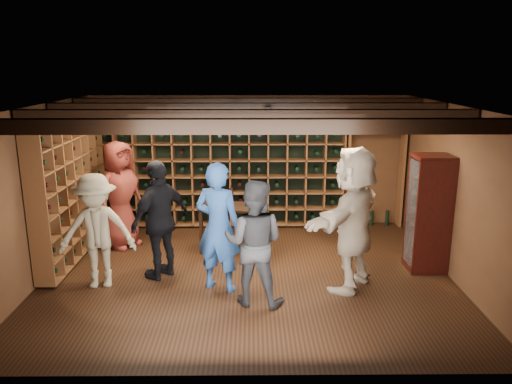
{
  "coord_description": "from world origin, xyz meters",
  "views": [
    {
      "loc": [
        0.06,
        -6.94,
        3.07
      ],
      "look_at": [
        0.12,
        0.2,
        1.23
      ],
      "focal_mm": 35.0,
      "sensor_mm": 36.0,
      "label": 1
    }
  ],
  "objects_px": {
    "tasting_table": "(233,211)",
    "guest_red_floral": "(120,195)",
    "man_blue_shirt": "(218,227)",
    "man_grey_suit": "(254,243)",
    "display_cabinet": "(428,216)",
    "guest_woman_black": "(160,220)",
    "guest_beige": "(353,219)",
    "guest_khaki": "(97,231)"
  },
  "relations": [
    {
      "from": "man_blue_shirt",
      "to": "man_grey_suit",
      "type": "relative_size",
      "value": 1.09
    },
    {
      "from": "man_blue_shirt",
      "to": "tasting_table",
      "type": "bearing_deg",
      "value": -73.94
    },
    {
      "from": "display_cabinet",
      "to": "man_grey_suit",
      "type": "distance_m",
      "value": 2.84
    },
    {
      "from": "man_grey_suit",
      "to": "display_cabinet",
      "type": "bearing_deg",
      "value": -144.47
    },
    {
      "from": "display_cabinet",
      "to": "guest_beige",
      "type": "bearing_deg",
      "value": -153.81
    },
    {
      "from": "tasting_table",
      "to": "guest_red_floral",
      "type": "bearing_deg",
      "value": -175.15
    },
    {
      "from": "man_blue_shirt",
      "to": "tasting_table",
      "type": "distance_m",
      "value": 1.43
    },
    {
      "from": "display_cabinet",
      "to": "man_grey_suit",
      "type": "height_order",
      "value": "display_cabinet"
    },
    {
      "from": "guest_beige",
      "to": "man_grey_suit",
      "type": "bearing_deg",
      "value": -36.77
    },
    {
      "from": "man_grey_suit",
      "to": "guest_beige",
      "type": "bearing_deg",
      "value": -148.13
    },
    {
      "from": "display_cabinet",
      "to": "man_grey_suit",
      "type": "relative_size",
      "value": 1.05
    },
    {
      "from": "man_blue_shirt",
      "to": "guest_beige",
      "type": "xyz_separation_m",
      "value": [
        1.85,
        0.05,
        0.1
      ]
    },
    {
      "from": "guest_red_floral",
      "to": "guest_woman_black",
      "type": "distance_m",
      "value": 1.56
    },
    {
      "from": "man_blue_shirt",
      "to": "guest_khaki",
      "type": "distance_m",
      "value": 1.7
    },
    {
      "from": "guest_red_floral",
      "to": "guest_khaki",
      "type": "xyz_separation_m",
      "value": [
        0.08,
        -1.58,
        -0.11
      ]
    },
    {
      "from": "man_blue_shirt",
      "to": "tasting_table",
      "type": "xyz_separation_m",
      "value": [
        0.15,
        1.41,
        -0.19
      ]
    },
    {
      "from": "man_grey_suit",
      "to": "tasting_table",
      "type": "height_order",
      "value": "man_grey_suit"
    },
    {
      "from": "guest_beige",
      "to": "tasting_table",
      "type": "xyz_separation_m",
      "value": [
        -1.7,
        1.36,
        -0.29
      ]
    },
    {
      "from": "guest_khaki",
      "to": "guest_beige",
      "type": "xyz_separation_m",
      "value": [
        3.55,
        -0.07,
        0.19
      ]
    },
    {
      "from": "man_grey_suit",
      "to": "guest_red_floral",
      "type": "distance_m",
      "value": 3.1
    },
    {
      "from": "man_grey_suit",
      "to": "guest_beige",
      "type": "height_order",
      "value": "guest_beige"
    },
    {
      "from": "guest_khaki",
      "to": "tasting_table",
      "type": "height_order",
      "value": "guest_khaki"
    },
    {
      "from": "tasting_table",
      "to": "guest_beige",
      "type": "bearing_deg",
      "value": -25.11
    },
    {
      "from": "man_blue_shirt",
      "to": "guest_khaki",
      "type": "relative_size",
      "value": 1.11
    },
    {
      "from": "man_blue_shirt",
      "to": "guest_woman_black",
      "type": "distance_m",
      "value": 0.97
    },
    {
      "from": "display_cabinet",
      "to": "guest_khaki",
      "type": "height_order",
      "value": "display_cabinet"
    },
    {
      "from": "guest_woman_black",
      "to": "guest_beige",
      "type": "distance_m",
      "value": 2.75
    },
    {
      "from": "guest_red_floral",
      "to": "man_blue_shirt",
      "type": "bearing_deg",
      "value": -101.01
    },
    {
      "from": "display_cabinet",
      "to": "guest_khaki",
      "type": "xyz_separation_m",
      "value": [
        -4.81,
        -0.55,
        -0.04
      ]
    },
    {
      "from": "man_blue_shirt",
      "to": "man_grey_suit",
      "type": "distance_m",
      "value": 0.64
    },
    {
      "from": "display_cabinet",
      "to": "man_blue_shirt",
      "type": "distance_m",
      "value": 3.18
    },
    {
      "from": "guest_red_floral",
      "to": "guest_khaki",
      "type": "relative_size",
      "value": 1.13
    },
    {
      "from": "tasting_table",
      "to": "guest_woman_black",
      "type": "bearing_deg",
      "value": -122.5
    },
    {
      "from": "guest_khaki",
      "to": "guest_woman_black",
      "type": "bearing_deg",
      "value": 14.11
    },
    {
      "from": "man_grey_suit",
      "to": "guest_beige",
      "type": "relative_size",
      "value": 0.83
    },
    {
      "from": "display_cabinet",
      "to": "guest_khaki",
      "type": "distance_m",
      "value": 4.84
    },
    {
      "from": "display_cabinet",
      "to": "guest_beige",
      "type": "distance_m",
      "value": 1.41
    },
    {
      "from": "guest_khaki",
      "to": "tasting_table",
      "type": "distance_m",
      "value": 2.25
    },
    {
      "from": "guest_red_floral",
      "to": "guest_khaki",
      "type": "distance_m",
      "value": 1.59
    },
    {
      "from": "guest_woman_black",
      "to": "man_blue_shirt",
      "type": "bearing_deg",
      "value": 101.73
    },
    {
      "from": "guest_woman_black",
      "to": "tasting_table",
      "type": "height_order",
      "value": "guest_woman_black"
    },
    {
      "from": "man_grey_suit",
      "to": "guest_woman_black",
      "type": "bearing_deg",
      "value": -18.94
    }
  ]
}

